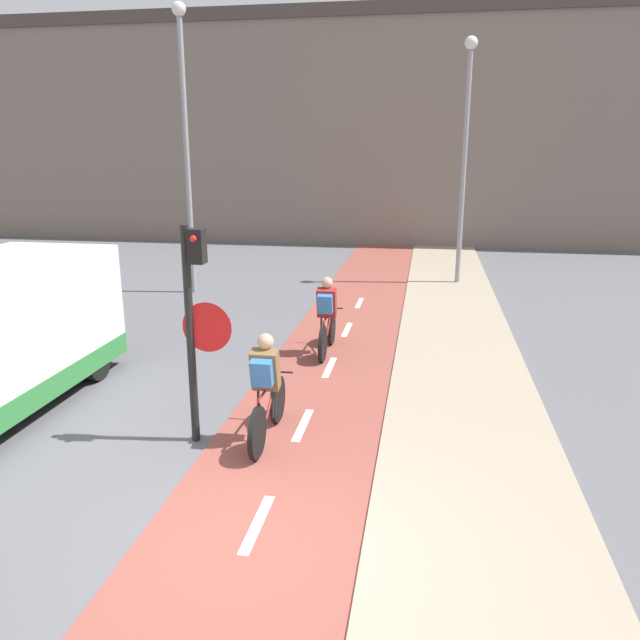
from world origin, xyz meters
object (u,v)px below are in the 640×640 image
street_lamp_far (185,124)px  cyclist_near (266,391)px  cyclist_far (327,318)px  street_lamp_sidewalk (466,138)px  traffic_light_pole (195,311)px

street_lamp_far → cyclist_near: size_ratio=4.07×
cyclist_far → street_lamp_sidewalk: bearing=68.8°
traffic_light_pole → cyclist_far: traffic_light_pole is taller
cyclist_near → cyclist_far: bearing=86.9°
traffic_light_pole → cyclist_near: (0.89, 0.15, -1.12)m
cyclist_near → cyclist_far: size_ratio=1.02×
traffic_light_pole → street_lamp_sidewalk: 12.06m
cyclist_near → cyclist_far: 3.86m
street_lamp_far → cyclist_far: 7.57m
street_lamp_sidewalk → street_lamp_far: bearing=-161.7°
street_lamp_far → cyclist_near: street_lamp_far is taller
street_lamp_far → street_lamp_sidewalk: street_lamp_far is taller
street_lamp_far → cyclist_far: (4.53, -4.75, -3.77)m
cyclist_far → street_lamp_far: bearing=133.6°
street_lamp_far → cyclist_near: (4.32, -8.61, -3.77)m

